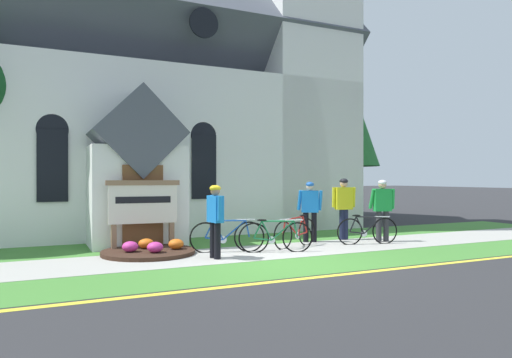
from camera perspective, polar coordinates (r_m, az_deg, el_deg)
The scene contains 17 objects.
ground at distance 13.55m, azimuth -4.74°, elevation -7.40°, with size 140.00×140.00×0.00m, color #2B2B2D.
sidewalk_slab at distance 11.16m, azimuth -0.87°, elevation -9.01°, with size 32.00×2.11×0.01m, color #A8A59E.
grass_verge at distance 9.46m, azimuth 4.05°, elevation -10.68°, with size 32.00×1.75×0.01m, color #427F33.
church_lawn at distance 13.15m, azimuth -4.82°, elevation -7.62°, with size 24.00×2.23×0.01m, color #427F33.
curb_paint_stripe at distance 8.60m, azimuth 7.46°, elevation -11.79°, with size 28.00×0.16×0.01m, color yellow.
church_building at distance 18.55m, azimuth -9.19°, elevation 10.30°, with size 12.37×11.12×14.77m.
church_sign at distance 11.71m, azimuth -13.58°, elevation -3.07°, with size 1.77×0.20×1.72m.
flower_bed at distance 11.23m, azimuth -12.88°, elevation -8.53°, with size 2.15×2.15×0.34m.
bicycle_yellow at distance 12.91m, azimuth 13.40°, elevation -6.11°, with size 1.69×0.44×0.82m.
bicycle_black at distance 12.10m, azimuth 4.85°, elevation -6.51°, with size 1.61×0.69×0.84m.
bicycle_orange at distance 11.26m, azimuth -3.54°, elevation -6.96°, with size 1.75×0.50×0.83m.
bicycle_red at distance 11.21m, azimuth 2.39°, elevation -7.02°, with size 1.71×0.60×0.82m.
cyclist_in_blue_jersey at distance 10.32m, azimuth -4.99°, elevation -4.51°, with size 0.28×0.69×1.62m.
cyclist_in_green_jersey at distance 12.98m, azimuth 6.59°, elevation -3.40°, with size 0.55×0.51×1.67m.
cyclist_in_orange_jersey at distance 13.64m, azimuth 10.65°, elevation -2.94°, with size 0.66×0.32×1.76m.
cyclist_in_yellow_jersey at distance 13.46m, azimuth 15.16°, elevation -3.11°, with size 0.62×0.43×1.72m.
roadside_conifer at distance 20.16m, azimuth 9.46°, elevation 9.56°, with size 3.78×3.78×7.91m.
Camera 1 is at (-4.70, -8.58, 1.78)m, focal length 32.81 mm.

